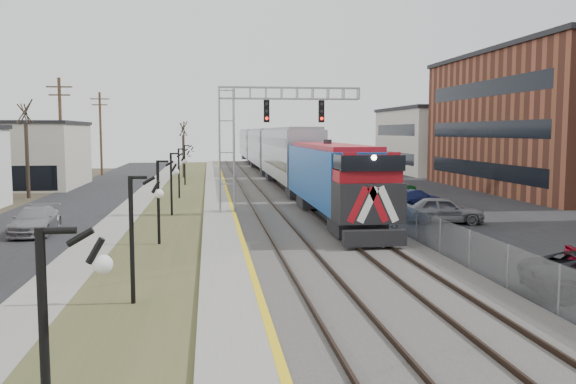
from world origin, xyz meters
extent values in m
cube|color=black|center=(-11.50, 35.00, 0.02)|extent=(7.00, 120.00, 0.04)
cube|color=gray|center=(-7.00, 35.00, 0.04)|extent=(2.00, 120.00, 0.08)
cube|color=#424726|center=(-4.00, 35.00, 0.03)|extent=(4.00, 120.00, 0.06)
cube|color=gray|center=(-1.00, 35.00, 0.12)|extent=(2.00, 120.00, 0.24)
cube|color=#595651|center=(4.00, 35.00, 0.10)|extent=(8.00, 120.00, 0.20)
cube|color=black|center=(16.00, 35.00, 0.02)|extent=(16.00, 120.00, 0.04)
cube|color=gold|center=(-0.12, 35.00, 0.24)|extent=(0.24, 120.00, 0.01)
cube|color=#2D2119|center=(1.25, 35.00, 0.28)|extent=(0.08, 120.00, 0.15)
cube|color=#2D2119|center=(2.75, 35.00, 0.28)|extent=(0.08, 120.00, 0.15)
cube|color=#2D2119|center=(4.75, 35.00, 0.28)|extent=(0.08, 120.00, 0.15)
cube|color=#2D2119|center=(6.25, 35.00, 0.28)|extent=(0.08, 120.00, 0.15)
cube|color=#124695|center=(5.50, 23.43, 2.47)|extent=(3.00, 17.00, 4.25)
cube|color=black|center=(5.50, 14.73, 0.70)|extent=(2.80, 0.50, 0.70)
cube|color=gray|center=(5.50, 43.73, 3.01)|extent=(3.00, 22.00, 5.33)
cube|color=gray|center=(5.50, 66.53, 3.01)|extent=(3.00, 22.00, 5.33)
cube|color=gray|center=(5.50, 89.33, 3.01)|extent=(3.00, 22.00, 5.33)
cube|color=gray|center=(-0.50, 28.00, 4.00)|extent=(1.00, 1.00, 8.00)
cube|color=gray|center=(3.50, 28.00, 7.75)|extent=(9.00, 0.80, 0.80)
cube|color=black|center=(2.00, 27.55, 6.60)|extent=(0.35, 0.25, 1.40)
cube|color=black|center=(5.50, 27.55, 6.60)|extent=(0.35, 0.25, 1.40)
cylinder|color=black|center=(-4.00, -2.00, 2.00)|extent=(0.14, 0.14, 4.00)
cylinder|color=black|center=(-4.00, 8.00, 2.00)|extent=(0.14, 0.14, 4.00)
cylinder|color=black|center=(-4.00, 18.00, 2.00)|extent=(0.14, 0.14, 4.00)
cylinder|color=black|center=(-4.00, 28.00, 2.00)|extent=(0.14, 0.14, 4.00)
cylinder|color=black|center=(-4.00, 38.00, 2.00)|extent=(0.14, 0.14, 4.00)
cylinder|color=black|center=(-4.00, 50.00, 2.00)|extent=(0.14, 0.14, 4.00)
cylinder|color=#4C3823|center=(-14.50, 45.00, 5.00)|extent=(0.28, 0.28, 10.00)
cylinder|color=#4C3823|center=(-14.50, 65.00, 5.00)|extent=(0.28, 0.28, 10.00)
cube|color=gray|center=(8.20, 35.00, 0.80)|extent=(0.04, 120.00, 1.60)
cube|color=#B8B1A1|center=(-21.00, 50.00, 3.00)|extent=(14.00, 12.00, 6.00)
cube|color=brown|center=(30.00, 40.00, 6.00)|extent=(16.00, 26.00, 12.00)
cube|color=#B8B1A1|center=(30.00, 65.00, 4.00)|extent=(16.00, 18.00, 8.00)
cylinder|color=#382D23|center=(-16.00, 40.00, 2.97)|extent=(0.30, 0.30, 5.95)
cylinder|color=#382D23|center=(-4.50, 60.00, 2.45)|extent=(0.30, 0.30, 4.90)
imported|color=navy|center=(12.25, 29.06, 0.69)|extent=(5.11, 3.73, 1.37)
imported|color=slate|center=(11.82, 22.68, 0.78)|extent=(4.86, 2.85, 1.55)
imported|color=#0D4517|center=(12.17, 35.91, 0.82)|extent=(5.22, 2.53, 1.65)
imported|color=gray|center=(-10.60, 21.87, 0.70)|extent=(2.11, 4.86, 1.39)
camera|label=1|loc=(-1.63, -10.81, 5.34)|focal=38.00mm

